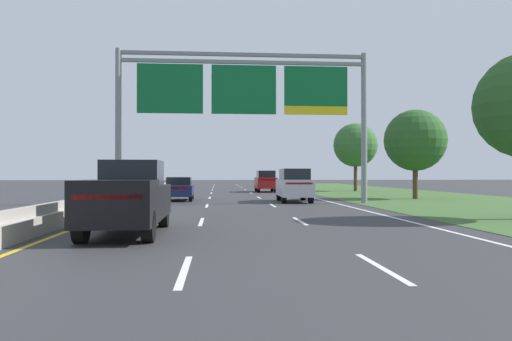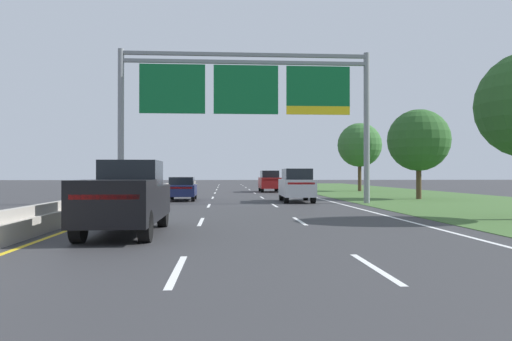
% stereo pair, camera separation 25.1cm
% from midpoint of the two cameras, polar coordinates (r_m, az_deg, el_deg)
% --- Properties ---
extents(ground_plane, '(220.00, 220.00, 0.00)m').
position_cam_midpoint_polar(ground_plane, '(33.41, -1.90, -3.47)').
color(ground_plane, '#333335').
extents(lane_striping, '(11.96, 106.00, 0.01)m').
position_cam_midpoint_polar(lane_striping, '(32.95, -1.87, -3.51)').
color(lane_striping, white).
rests_on(lane_striping, ground).
extents(grass_verge_right, '(14.00, 110.00, 0.02)m').
position_cam_midpoint_polar(grass_verge_right, '(36.63, 20.51, -3.16)').
color(grass_verge_right, '#3D602D').
rests_on(grass_verge_right, ground).
extents(median_barrier_concrete, '(0.60, 110.00, 0.85)m').
position_cam_midpoint_polar(median_barrier_concrete, '(33.82, -13.16, -2.82)').
color(median_barrier_concrete, '#A8A399').
rests_on(median_barrier_concrete, ground).
extents(overhead_sign_gantry, '(15.06, 0.42, 9.14)m').
position_cam_midpoint_polar(overhead_sign_gantry, '(28.77, -0.96, 8.94)').
color(overhead_sign_gantry, gray).
rests_on(overhead_sign_gantry, ground).
extents(pickup_truck_black, '(2.03, 5.41, 2.20)m').
position_cam_midpoint_polar(pickup_truck_black, '(14.71, -14.71, -3.14)').
color(pickup_truck_black, black).
rests_on(pickup_truck_black, ground).
extents(car_navy_left_lane_sedan, '(1.90, 4.43, 1.57)m').
position_cam_midpoint_polar(car_navy_left_lane_sedan, '(32.47, -8.59, -2.11)').
color(car_navy_left_lane_sedan, '#161E47').
rests_on(car_navy_left_lane_sedan, ground).
extents(car_silver_right_lane_suv, '(2.03, 4.75, 2.11)m').
position_cam_midpoint_polar(car_silver_right_lane_suv, '(30.57, 5.08, -1.69)').
color(car_silver_right_lane_suv, '#B2B5BA').
rests_on(car_silver_right_lane_suv, ground).
extents(car_red_right_lane_suv, '(1.93, 4.71, 2.11)m').
position_cam_midpoint_polar(car_red_right_lane_suv, '(47.32, 1.76, -1.25)').
color(car_red_right_lane_suv, maroon).
rests_on(car_red_right_lane_suv, ground).
extents(roadside_tree_mid, '(4.35, 4.35, 6.34)m').
position_cam_midpoint_polar(roadside_tree_mid, '(35.67, 19.03, 3.43)').
color(roadside_tree_mid, '#4C3823').
rests_on(roadside_tree_mid, ground).
extents(roadside_tree_far, '(4.52, 4.52, 7.04)m').
position_cam_midpoint_polar(roadside_tree_far, '(50.47, 12.40, 2.98)').
color(roadside_tree_far, '#4C3823').
rests_on(roadside_tree_far, ground).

